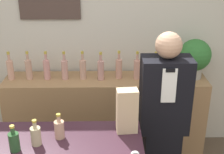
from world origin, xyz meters
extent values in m
cube|color=beige|center=(0.00, 2.00, 1.35)|extent=(5.20, 0.06, 2.70)
cube|color=#9E754C|center=(0.11, 1.73, 0.45)|extent=(2.10, 0.42, 0.91)
cube|color=#321B26|center=(-0.26, 0.55, 0.91)|extent=(1.27, 0.61, 0.04)
cube|color=black|center=(0.60, 1.03, 1.06)|extent=(0.40, 0.24, 0.64)
cube|color=white|center=(0.60, 0.91, 1.20)|extent=(0.11, 0.01, 0.28)
cube|color=black|center=(0.60, 0.91, 1.33)|extent=(0.07, 0.01, 0.03)
sphere|color=tan|center=(0.60, 1.03, 1.48)|extent=(0.21, 0.21, 0.21)
cylinder|color=#9E998E|center=(1.03, 1.74, 0.96)|extent=(0.17, 0.17, 0.11)
sphere|color=#2D6B2D|center=(1.03, 1.74, 1.15)|extent=(0.32, 0.32, 0.32)
cube|color=tan|center=(0.27, 0.71, 1.10)|extent=(0.16, 0.10, 0.33)
cylinder|color=#284E29|center=(-0.48, 0.49, 0.99)|extent=(0.07, 0.07, 0.13)
cylinder|color=#284E29|center=(-0.48, 0.49, 1.08)|extent=(0.03, 0.03, 0.05)
cylinder|color=#B29933|center=(-0.48, 0.49, 1.11)|extent=(0.03, 0.03, 0.02)
cylinder|color=tan|center=(-0.36, 0.56, 0.99)|extent=(0.07, 0.07, 0.13)
cylinder|color=tan|center=(-0.36, 0.56, 1.08)|extent=(0.03, 0.03, 0.05)
cylinder|color=#B29933|center=(-0.36, 0.56, 1.11)|extent=(0.03, 0.03, 0.02)
cylinder|color=tan|center=(-0.21, 0.64, 0.99)|extent=(0.07, 0.07, 0.13)
cylinder|color=tan|center=(-0.21, 0.64, 1.08)|extent=(0.03, 0.03, 0.05)
cylinder|color=#B29933|center=(-0.21, 0.64, 1.11)|extent=(0.03, 0.03, 0.02)
cylinder|color=tan|center=(-0.86, 1.73, 1.01)|extent=(0.07, 0.07, 0.20)
cylinder|color=tan|center=(-0.86, 1.73, 1.14)|extent=(0.03, 0.03, 0.07)
cylinder|color=#B29933|center=(-0.86, 1.73, 1.19)|extent=(0.03, 0.03, 0.02)
cylinder|color=tan|center=(-0.67, 1.74, 1.01)|extent=(0.07, 0.07, 0.20)
cylinder|color=tan|center=(-0.67, 1.74, 1.14)|extent=(0.03, 0.03, 0.07)
cylinder|color=#B29933|center=(-0.67, 1.74, 1.19)|extent=(0.03, 0.03, 0.02)
cylinder|color=tan|center=(-0.49, 1.74, 1.01)|extent=(0.07, 0.07, 0.20)
cylinder|color=tan|center=(-0.49, 1.74, 1.14)|extent=(0.03, 0.03, 0.07)
cylinder|color=#B29933|center=(-0.49, 1.74, 1.19)|extent=(0.03, 0.03, 0.02)
cylinder|color=tan|center=(-0.30, 1.73, 1.01)|extent=(0.07, 0.07, 0.20)
cylinder|color=tan|center=(-0.30, 1.73, 1.14)|extent=(0.03, 0.03, 0.07)
cylinder|color=#B29933|center=(-0.30, 1.73, 1.19)|extent=(0.03, 0.03, 0.02)
cylinder|color=tan|center=(-0.12, 1.74, 1.01)|extent=(0.07, 0.07, 0.20)
cylinder|color=tan|center=(-0.12, 1.74, 1.14)|extent=(0.03, 0.03, 0.07)
cylinder|color=#B29933|center=(-0.12, 1.74, 1.19)|extent=(0.03, 0.03, 0.02)
cylinder|color=tan|center=(0.07, 1.71, 1.01)|extent=(0.07, 0.07, 0.20)
cylinder|color=tan|center=(0.07, 1.71, 1.14)|extent=(0.03, 0.03, 0.07)
cylinder|color=#B29933|center=(0.07, 1.71, 1.19)|extent=(0.03, 0.03, 0.02)
cylinder|color=tan|center=(0.25, 1.75, 1.01)|extent=(0.07, 0.07, 0.20)
cylinder|color=tan|center=(0.25, 1.75, 1.14)|extent=(0.03, 0.03, 0.07)
cylinder|color=#B29933|center=(0.25, 1.75, 1.19)|extent=(0.03, 0.03, 0.02)
cylinder|color=tan|center=(0.44, 1.72, 1.01)|extent=(0.07, 0.07, 0.20)
cylinder|color=tan|center=(0.44, 1.72, 1.14)|extent=(0.03, 0.03, 0.07)
cylinder|color=#B29933|center=(0.44, 1.72, 1.19)|extent=(0.03, 0.03, 0.02)
cylinder|color=tan|center=(0.62, 1.71, 1.01)|extent=(0.07, 0.07, 0.20)
cylinder|color=tan|center=(0.62, 1.71, 1.14)|extent=(0.03, 0.03, 0.07)
cylinder|color=#B29933|center=(0.62, 1.71, 1.19)|extent=(0.03, 0.03, 0.02)
cylinder|color=tan|center=(0.81, 1.73, 1.01)|extent=(0.07, 0.07, 0.20)
cylinder|color=tan|center=(0.81, 1.73, 1.14)|extent=(0.03, 0.03, 0.07)
cylinder|color=#B29933|center=(0.81, 1.73, 1.19)|extent=(0.03, 0.03, 0.02)
camera|label=1|loc=(0.13, -1.23, 2.20)|focal=50.00mm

